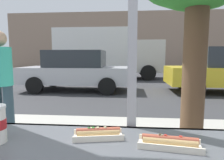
% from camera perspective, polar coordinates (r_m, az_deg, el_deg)
% --- Properties ---
extents(ground_plane, '(60.00, 60.00, 0.00)m').
position_cam_1_polar(ground_plane, '(9.13, 5.00, -1.94)').
color(ground_plane, '#38383A').
extents(sidewalk_strip, '(16.00, 2.80, 0.12)m').
position_cam_1_polar(sidewalk_strip, '(2.94, 5.04, -19.98)').
color(sidewalk_strip, '#B2ADA3').
rests_on(sidewalk_strip, ground).
extents(building_facade_far, '(28.00, 1.20, 6.32)m').
position_cam_1_polar(building_facade_far, '(22.83, 5.07, 11.22)').
color(building_facade_far, gray).
rests_on(building_facade_far, ground).
extents(hotdog_tray_near, '(0.25, 0.13, 0.05)m').
position_cam_1_polar(hotdog_tray_near, '(0.98, -3.99, -15.13)').
color(hotdog_tray_near, beige).
rests_on(hotdog_tray_near, window_counter).
extents(hotdog_tray_far, '(0.28, 0.13, 0.05)m').
position_cam_1_polar(hotdog_tray_far, '(0.92, 16.31, -16.86)').
color(hotdog_tray_far, beige).
rests_on(hotdog_tray_far, window_counter).
extents(parked_car_silver, '(4.35, 1.99, 1.63)m').
position_cam_1_polar(parked_car_silver, '(8.14, -10.27, 2.81)').
color(parked_car_silver, '#BCBCC1').
rests_on(parked_car_silver, ground).
extents(box_truck, '(6.63, 2.44, 3.09)m').
position_cam_1_polar(box_truck, '(12.64, -1.59, 8.06)').
color(box_truck, silver).
rests_on(box_truck, ground).
extents(pedestrian, '(0.32, 0.32, 1.63)m').
position_cam_1_polar(pedestrian, '(3.30, -29.42, 0.19)').
color(pedestrian, '#2E4350').
rests_on(pedestrian, sidewalk_strip).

